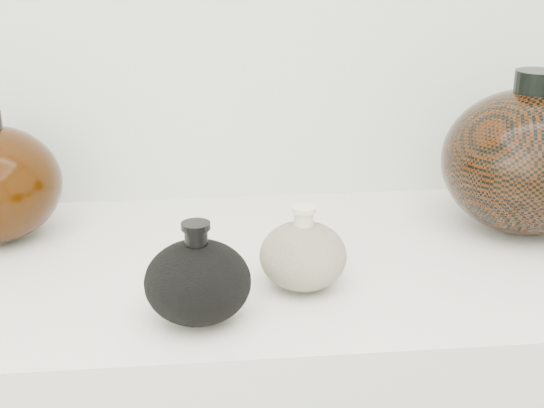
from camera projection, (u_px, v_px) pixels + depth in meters
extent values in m
cube|color=beige|center=(277.00, 268.00, 1.03)|extent=(1.20, 0.50, 0.03)
ellipsoid|color=black|center=(198.00, 282.00, 0.85)|extent=(0.16, 0.16, 0.09)
cylinder|color=black|center=(196.00, 238.00, 0.83)|extent=(0.03, 0.03, 0.03)
cylinder|color=black|center=(196.00, 226.00, 0.83)|extent=(0.04, 0.04, 0.01)
ellipsoid|color=beige|center=(303.00, 256.00, 0.93)|extent=(0.12, 0.12, 0.08)
cylinder|color=beige|center=(304.00, 219.00, 0.91)|extent=(0.03, 0.03, 0.03)
cylinder|color=beige|center=(304.00, 209.00, 0.91)|extent=(0.03, 0.03, 0.01)
ellipsoid|color=black|center=(527.00, 162.00, 1.09)|extent=(0.29, 0.29, 0.21)
cylinder|color=black|center=(537.00, 85.00, 1.05)|extent=(0.07, 0.07, 0.04)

